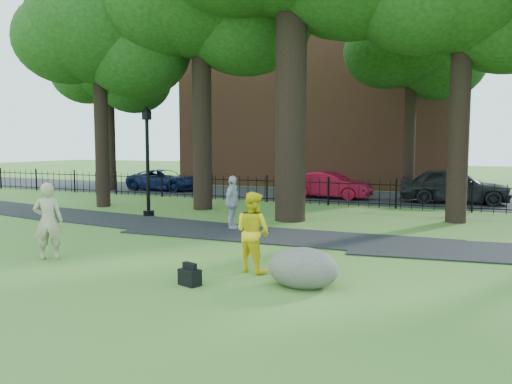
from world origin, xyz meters
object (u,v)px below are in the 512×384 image
at_px(red_sedan, 330,185).
at_px(lamppost, 148,163).
at_px(boulder, 303,265).
at_px(woman, 48,221).
at_px(man, 253,232).

bearing_deg(red_sedan, lamppost, 156.43).
bearing_deg(red_sedan, boulder, -162.51).
distance_m(boulder, lamppost, 10.85).
distance_m(woman, man, 5.02).
distance_m(man, lamppost, 9.35).
bearing_deg(woman, man, 156.65).
bearing_deg(boulder, man, 155.30).
height_order(woman, boulder, woman).
distance_m(woman, boulder, 6.32).
relative_size(lamppost, red_sedan, 1.01).
distance_m(woman, red_sedan, 16.10).
distance_m(man, boulder, 1.56).
bearing_deg(woman, red_sedan, -133.07).
height_order(lamppost, red_sedan, lamppost).
bearing_deg(lamppost, man, -31.85).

